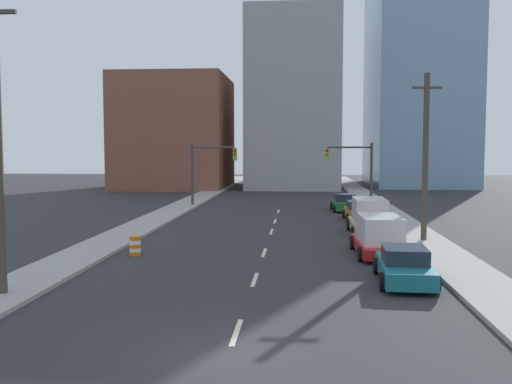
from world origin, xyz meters
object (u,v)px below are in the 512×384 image
at_px(sedan_green, 345,203).
at_px(traffic_barrel, 135,246).
at_px(box_truck_red, 379,237).
at_px(box_truck_tan, 369,217).
at_px(traffic_signal_left, 206,165).
at_px(traffic_signal_right, 357,166).
at_px(utility_pole_right_mid, 425,156).
at_px(sedan_teal, 404,266).
at_px(sedan_orange, 359,212).

bearing_deg(sedan_green, traffic_barrel, -121.61).
distance_m(box_truck_red, box_truck_tan, 6.96).
xyz_separation_m(traffic_signal_left, traffic_signal_right, (13.57, 0.00, 0.00)).
relative_size(traffic_signal_left, utility_pole_right_mid, 0.61).
height_order(traffic_barrel, sedan_teal, sedan_teal).
height_order(traffic_barrel, box_truck_red, box_truck_red).
height_order(box_truck_red, sedan_green, box_truck_red).
distance_m(traffic_signal_right, utility_pole_right_mid, 18.78).
height_order(traffic_signal_right, sedan_orange, traffic_signal_right).
height_order(traffic_signal_right, sedan_teal, traffic_signal_right).
relative_size(traffic_barrel, sedan_orange, 0.22).
xyz_separation_m(utility_pole_right_mid, sedan_orange, (-2.63, 9.69, -4.17)).
distance_m(sedan_teal, sedan_orange, 19.50).
xyz_separation_m(traffic_signal_right, sedan_orange, (-0.74, -8.96, -3.09)).
bearing_deg(box_truck_tan, traffic_signal_left, 129.12).
height_order(utility_pole_right_mid, sedan_green, utility_pole_right_mid).
bearing_deg(sedan_orange, traffic_signal_right, 83.75).
bearing_deg(box_truck_tan, sedan_orange, 89.73).
bearing_deg(traffic_signal_right, sedan_orange, -94.73).
relative_size(utility_pole_right_mid, box_truck_red, 1.76).
bearing_deg(traffic_signal_right, box_truck_red, -92.86).
distance_m(box_truck_tan, sedan_green, 13.27).
xyz_separation_m(sedan_orange, sedan_green, (-0.53, 6.37, 0.00)).
bearing_deg(box_truck_tan, utility_pole_right_mid, -45.83).
bearing_deg(traffic_signal_right, box_truck_tan, -92.93).
xyz_separation_m(traffic_barrel, box_truck_tan, (12.31, 7.86, 0.58)).
distance_m(sedan_teal, box_truck_tan, 12.62).
relative_size(utility_pole_right_mid, traffic_barrel, 9.89).
bearing_deg(sedan_green, traffic_signal_left, 165.76).
distance_m(utility_pole_right_mid, sedan_teal, 11.02).
relative_size(traffic_signal_left, sedan_teal, 1.22).
bearing_deg(utility_pole_right_mid, sedan_green, 101.12).
height_order(sedan_teal, box_truck_red, box_truck_red).
relative_size(traffic_signal_left, box_truck_red, 1.08).
distance_m(utility_pole_right_mid, sedan_green, 16.89).
bearing_deg(traffic_signal_right, traffic_signal_left, 180.00).
distance_m(sedan_orange, sedan_green, 6.39).
relative_size(utility_pole_right_mid, box_truck_tan, 1.72).
bearing_deg(traffic_barrel, box_truck_tan, 32.57).
distance_m(traffic_barrel, sedan_teal, 13.09).
bearing_deg(utility_pole_right_mid, traffic_barrel, -161.36).
relative_size(utility_pole_right_mid, sedan_orange, 2.13).
height_order(box_truck_tan, sedan_green, box_truck_tan).
relative_size(traffic_signal_right, sedan_green, 1.34).
bearing_deg(box_truck_red, utility_pole_right_mid, 52.52).
bearing_deg(box_truck_red, box_truck_tan, 85.89).
distance_m(utility_pole_right_mid, box_truck_red, 6.43).
height_order(utility_pole_right_mid, sedan_teal, utility_pole_right_mid).
xyz_separation_m(sedan_teal, sedan_orange, (0.18, 19.50, -0.01)).
relative_size(traffic_barrel, box_truck_red, 0.18).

